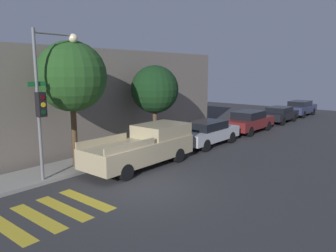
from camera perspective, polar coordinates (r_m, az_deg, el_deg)
The scene contains 12 objects.
ground_plane at distance 12.20m, azimuth -4.19°, elevation -10.91°, with size 60.00×60.00×0.00m, color #333335.
sidewalk at distance 15.29m, azimuth -15.86°, elevation -6.70°, with size 26.00×2.10×0.14m, color gray.
building_row at distance 18.62m, azimuth -24.07°, elevation 3.97°, with size 26.00×6.00×5.40m, color slate.
crosswalk at distance 10.91m, azimuth -19.73°, elevation -14.02°, with size 3.06×2.60×0.00m.
traffic_light_pole at distance 13.10m, azimuth -20.22°, elevation 6.29°, with size 2.19×0.56×5.78m.
pickup_truck at distance 14.87m, azimuth -4.15°, elevation -3.49°, with size 5.43×2.01×1.77m.
sedan_near_corner at distance 18.95m, azimuth 6.90°, elevation -1.12°, with size 4.46×1.74×1.42m.
sedan_middle at distance 23.53m, azimuth 13.92°, elevation 0.84°, with size 4.65×1.78×1.49m.
sedan_far_end at distance 28.67m, azimuth 18.83°, elevation 2.00°, with size 4.25×1.79×1.30m.
sedan_tail_of_row at distance 33.54m, azimuth 22.02°, elevation 2.96°, with size 4.62×1.81×1.43m.
tree_near_corner at distance 14.46m, azimuth -16.45°, elevation 8.24°, with size 2.96×2.96×5.52m.
tree_midblock at distance 17.94m, azimuth -2.32°, elevation 6.34°, with size 2.60×2.60×4.56m.
Camera 1 is at (-8.21, -7.93, 4.28)m, focal length 35.00 mm.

